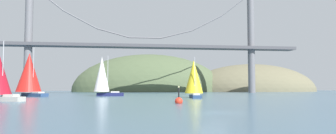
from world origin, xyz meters
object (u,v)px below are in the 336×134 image
(sailboat_red_spinnaker, at_px, (29,73))
(channel_buoy, at_px, (179,101))
(sailboat_yellow_sail, at_px, (194,78))
(sailboat_white_mainsail, at_px, (103,76))

(sailboat_red_spinnaker, relative_size, channel_buoy, 4.55)
(sailboat_yellow_sail, bearing_deg, channel_buoy, -107.38)
(channel_buoy, bearing_deg, sailboat_yellow_sail, 72.62)
(sailboat_white_mainsail, relative_size, channel_buoy, 3.91)
(sailboat_white_mainsail, distance_m, sailboat_yellow_sail, 25.17)
(sailboat_red_spinnaker, bearing_deg, sailboat_yellow_sail, -20.90)
(sailboat_red_spinnaker, height_order, channel_buoy, sailboat_red_spinnaker)
(sailboat_white_mainsail, bearing_deg, sailboat_red_spinnaker, 179.55)
(sailboat_red_spinnaker, distance_m, channel_buoy, 49.68)
(sailboat_white_mainsail, distance_m, channel_buoy, 40.87)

